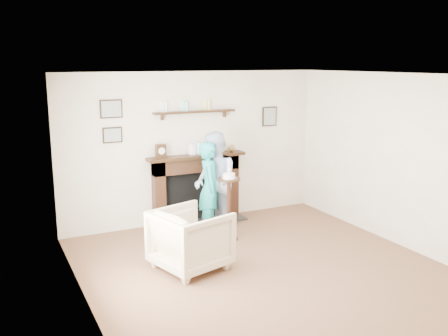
{
  "coord_description": "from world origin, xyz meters",
  "views": [
    {
      "loc": [
        -3.15,
        -5.06,
        2.66
      ],
      "look_at": [
        -0.22,
        0.9,
        1.23
      ],
      "focal_mm": 40.0,
      "sensor_mm": 36.0,
      "label": 1
    }
  ],
  "objects_px": {
    "man": "(215,229)",
    "pedestal_table": "(229,196)",
    "armchair": "(191,268)",
    "woman": "(210,231)"
  },
  "relations": [
    {
      "from": "man",
      "to": "pedestal_table",
      "type": "relative_size",
      "value": 1.44
    },
    {
      "from": "man",
      "to": "pedestal_table",
      "type": "bearing_deg",
      "value": 1.37
    },
    {
      "from": "man",
      "to": "armchair",
      "type": "bearing_deg",
      "value": -33.38
    },
    {
      "from": "armchair",
      "to": "man",
      "type": "xyz_separation_m",
      "value": [
        0.95,
        1.27,
        0.0
      ]
    },
    {
      "from": "pedestal_table",
      "to": "armchair",
      "type": "bearing_deg",
      "value": -141.12
    },
    {
      "from": "armchair",
      "to": "woman",
      "type": "relative_size",
      "value": 0.61
    },
    {
      "from": "man",
      "to": "woman",
      "type": "distance_m",
      "value": 0.13
    },
    {
      "from": "armchair",
      "to": "woman",
      "type": "xyz_separation_m",
      "value": [
        0.82,
        1.21,
        0.0
      ]
    },
    {
      "from": "armchair",
      "to": "pedestal_table",
      "type": "xyz_separation_m",
      "value": [
        0.93,
        0.75,
        0.67
      ]
    },
    {
      "from": "armchair",
      "to": "pedestal_table",
      "type": "bearing_deg",
      "value": -66.97
    }
  ]
}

